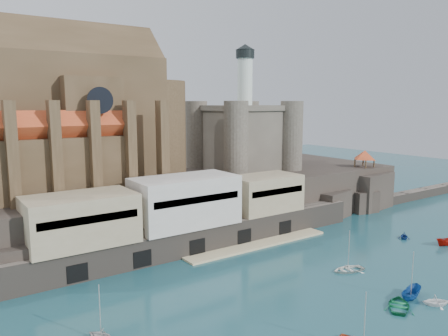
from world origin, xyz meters
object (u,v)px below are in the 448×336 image
object	(u,v)px
boat_1	(436,305)
boat_2	(411,298)
pavilion	(365,156)
church	(68,122)
castle_keep	(243,134)

from	to	relation	value
boat_1	boat_2	bearing A→B (deg)	46.23
pavilion	boat_1	bearing A→B (deg)	-132.76
church	boat_2	bearing A→B (deg)	-61.03
pavilion	castle_keep	bearing A→B (deg)	149.82
boat_2	boat_1	bearing A→B (deg)	-178.83
boat_2	castle_keep	bearing A→B (deg)	-23.83
church	castle_keep	bearing A→B (deg)	-1.11
pavilion	boat_2	world-z (taller)	pavilion
boat_1	castle_keep	bearing A→B (deg)	22.61
pavilion	boat_2	distance (m)	53.59
castle_keep	church	bearing A→B (deg)	178.89
pavilion	boat_2	size ratio (longest dim) A/B	1.41
pavilion	boat_1	xyz separation A→B (m)	(-36.51, -39.49, -12.73)
castle_keep	pavilion	xyz separation A→B (m)	(25.92, -15.08, -5.59)
castle_keep	pavilion	world-z (taller)	castle_keep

